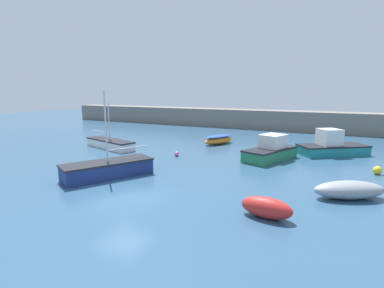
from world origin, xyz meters
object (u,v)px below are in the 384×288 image
rowboat_with_red_cover (219,140)px  dinghy_near_pier (266,208)px  sailboat_short_mast (108,169)px  sailboat_twin_hulled (110,144)px  mooring_buoy_pink (177,154)px  mooring_buoy_yellow (377,170)px  rowboat_blue_near (349,190)px  cabin_cruiser_white (332,146)px  motorboat_with_cabin (271,150)px

rowboat_with_red_cover → dinghy_near_pier: (8.34, -15.11, -0.00)m
dinghy_near_pier → sailboat_short_mast: bearing=177.6°
sailboat_twin_hulled → mooring_buoy_pink: bearing=14.2°
sailboat_short_mast → sailboat_twin_hulled: bearing=-111.9°
sailboat_short_mast → mooring_buoy_yellow: sailboat_short_mast is taller
dinghy_near_pier → mooring_buoy_pink: bearing=143.6°
rowboat_with_red_cover → mooring_buoy_pink: (-0.84, -6.69, -0.25)m
mooring_buoy_yellow → mooring_buoy_pink: (-13.76, -1.22, -0.07)m
sailboat_twin_hulled → rowboat_blue_near: 19.76m
dinghy_near_pier → mooring_buoy_yellow: bearing=70.7°
rowboat_with_red_cover → cabin_cruiser_white: 10.07m
sailboat_twin_hulled → rowboat_blue_near: bearing=2.2°
cabin_cruiser_white → dinghy_near_pier: size_ratio=2.52×
rowboat_with_red_cover → sailboat_short_mast: (-1.56, -13.63, 0.07)m
sailboat_twin_hulled → mooring_buoy_pink: sailboat_twin_hulled is taller
rowboat_blue_near → mooring_buoy_yellow: bearing=-135.5°
mooring_buoy_pink → rowboat_blue_near: bearing=-19.6°
cabin_cruiser_white → sailboat_twin_hulled: (-17.96, -6.17, -0.27)m
rowboat_with_red_cover → rowboat_blue_near: 15.83m
dinghy_near_pier → sailboat_twin_hulled: bearing=158.3°
cabin_cruiser_white → sailboat_short_mast: 17.63m
sailboat_twin_hulled → rowboat_blue_near: size_ratio=1.62×
motorboat_with_cabin → rowboat_with_red_cover: bearing=-106.5°
motorboat_with_cabin → rowboat_blue_near: size_ratio=1.40×
rowboat_blue_near → mooring_buoy_yellow: rowboat_blue_near is taller
rowboat_blue_near → motorboat_with_cabin: bearing=-81.1°
rowboat_with_red_cover → dinghy_near_pier: size_ratio=1.68×
motorboat_with_cabin → dinghy_near_pier: (2.28, -10.68, -0.26)m
rowboat_blue_near → rowboat_with_red_cover: bearing=-73.9°
mooring_buoy_pink → sailboat_short_mast: bearing=-95.9°
sailboat_twin_hulled → sailboat_short_mast: bearing=-32.9°
motorboat_with_cabin → mooring_buoy_pink: size_ratio=13.55×
motorboat_with_cabin → sailboat_twin_hulled: bearing=-61.7°
sailboat_twin_hulled → sailboat_short_mast: 9.49m
rowboat_with_red_cover → mooring_buoy_yellow: rowboat_with_red_cover is taller
mooring_buoy_yellow → sailboat_twin_hulled: bearing=-177.0°
cabin_cruiser_white → mooring_buoy_pink: size_ratio=14.98×
motorboat_with_cabin → mooring_buoy_yellow: motorboat_with_cabin is taller
motorboat_with_cabin → cabin_cruiser_white: 5.69m
motorboat_with_cabin → rowboat_blue_near: 8.46m
rowboat_with_red_cover → motorboat_with_cabin: 7.52m
mooring_buoy_pink → sailboat_twin_hulled: bearing=178.9°
sailboat_short_mast → dinghy_near_pier: bearing=107.8°
cabin_cruiser_white → mooring_buoy_pink: bearing=173.1°
dinghy_near_pier → rowboat_blue_near: dinghy_near_pier is taller
sailboat_twin_hulled → mooring_buoy_pink: 7.06m
motorboat_with_cabin → mooring_buoy_yellow: bearing=101.0°
sailboat_short_mast → mooring_buoy_pink: size_ratio=14.80×
rowboat_with_red_cover → motorboat_with_cabin: (6.07, -4.43, 0.26)m
cabin_cruiser_white → mooring_buoy_pink: (-10.91, -6.31, -0.49)m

